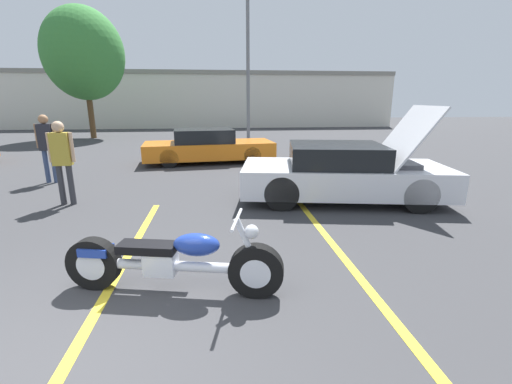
# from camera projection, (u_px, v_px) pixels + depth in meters

# --- Properties ---
(parking_stripe_foreground) EXTENTS (0.12, 5.28, 0.01)m
(parking_stripe_foreground) POSITION_uv_depth(u_px,v_px,m) (125.00, 261.00, 4.83)
(parking_stripe_foreground) COLOR yellow
(parking_stripe_foreground) RESTS_ON ground
(parking_stripe_middle) EXTENTS (0.12, 5.28, 0.01)m
(parking_stripe_middle) POSITION_uv_depth(u_px,v_px,m) (338.00, 250.00, 5.17)
(parking_stripe_middle) COLOR yellow
(parking_stripe_middle) RESTS_ON ground
(far_building) EXTENTS (32.00, 4.20, 4.40)m
(far_building) POSITION_uv_depth(u_px,v_px,m) (198.00, 98.00, 28.43)
(far_building) COLOR beige
(far_building) RESTS_ON ground
(light_pole) EXTENTS (1.21, 0.28, 7.89)m
(light_pole) POSITION_uv_depth(u_px,v_px,m) (249.00, 57.00, 17.65)
(light_pole) COLOR slate
(light_pole) RESTS_ON ground
(tree_background) EXTENTS (4.36, 4.36, 7.18)m
(tree_background) POSITION_uv_depth(u_px,v_px,m) (84.00, 54.00, 19.10)
(tree_background) COLOR brown
(tree_background) RESTS_ON ground
(motorcycle) EXTENTS (2.55, 0.87, 0.95)m
(motorcycle) POSITION_uv_depth(u_px,v_px,m) (173.00, 261.00, 3.97)
(motorcycle) COLOR black
(motorcycle) RESTS_ON ground
(show_car_hood_open) EXTENTS (4.70, 2.65, 2.08)m
(show_car_hood_open) POSITION_uv_depth(u_px,v_px,m) (344.00, 173.00, 7.64)
(show_car_hood_open) COLOR silver
(show_car_hood_open) RESTS_ON ground
(parked_car_right_row) EXTENTS (4.72, 2.27, 1.20)m
(parked_car_right_row) POSITION_uv_depth(u_px,v_px,m) (208.00, 147.00, 12.35)
(parked_car_right_row) COLOR orange
(parked_car_right_row) RESTS_ON ground
(spectator_by_show_car) EXTENTS (0.52, 0.23, 1.78)m
(spectator_by_show_car) POSITION_uv_depth(u_px,v_px,m) (62.00, 156.00, 7.17)
(spectator_by_show_car) COLOR #333338
(spectator_by_show_car) RESTS_ON ground
(spectator_midground) EXTENTS (0.52, 0.24, 1.83)m
(spectator_midground) POSITION_uv_depth(u_px,v_px,m) (47.00, 142.00, 9.12)
(spectator_midground) COLOR #38476B
(spectator_midground) RESTS_ON ground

